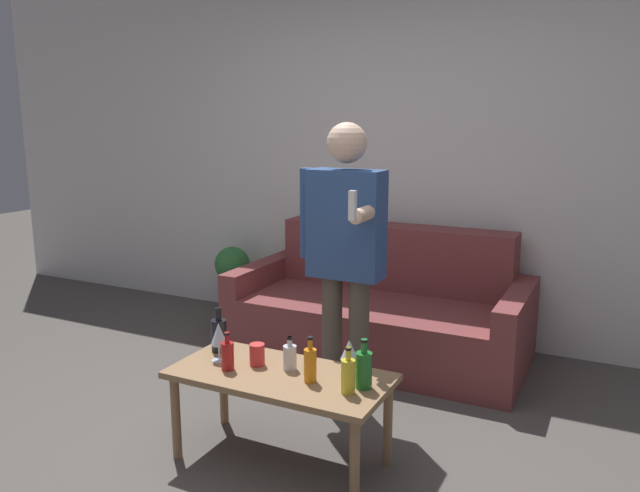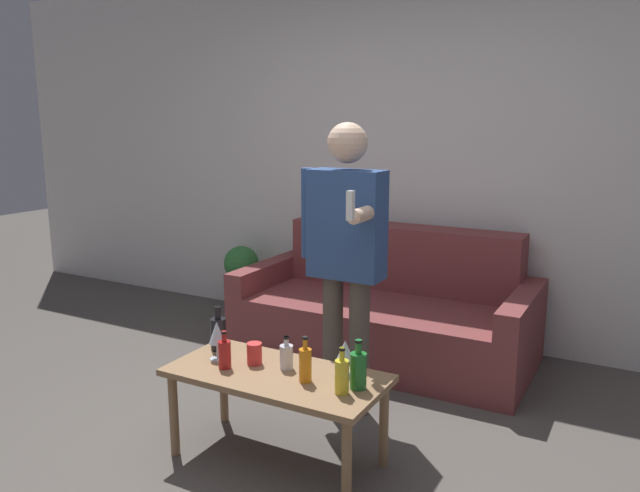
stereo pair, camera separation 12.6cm
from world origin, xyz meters
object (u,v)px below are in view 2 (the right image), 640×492
Objects in this scene: bottle_orange at (286,356)px; person_standing_front at (346,246)px; coffee_table at (277,383)px; couch at (387,311)px.

bottle_orange is 0.71m from person_standing_front.
bottle_orange is (0.02, 0.06, 0.12)m from coffee_table.
person_standing_front is (0.05, 0.62, 0.54)m from coffee_table.
couch is at bearing 92.93° from coffee_table.
couch reaches higher than coffee_table.
couch reaches higher than bottle_orange.
couch is 12.16× the size of bottle_orange.
bottle_orange is at bearing -86.18° from couch.
coffee_table is at bearing -87.07° from couch.
bottle_orange is 0.10× the size of person_standing_front.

